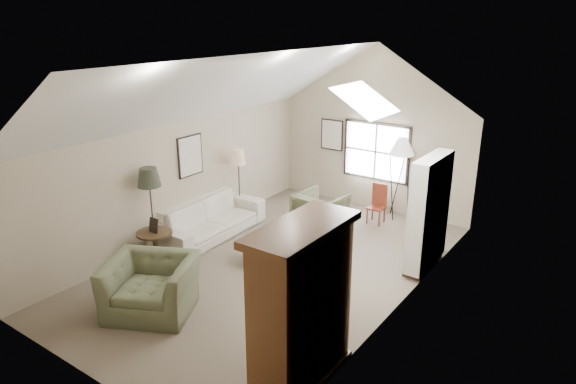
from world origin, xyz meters
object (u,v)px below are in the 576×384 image
Objects in this scene: armoire at (301,306)px; sofa at (210,219)px; side_chair at (376,204)px; armchair_near at (151,286)px; side_table at (156,248)px; armchair_far at (320,212)px; coffee_table at (270,253)px.

sofa is (-4.22, 2.74, -0.70)m from armoire.
armchair_near is at bearing -106.14° from side_chair.
armchair_far is at bearing 61.32° from side_table.
sofa is 1.98× the size of armchair_near.
armchair_near is 1.37× the size of armchair_far.
armoire is 2.39× the size of side_chair.
armchair_far is 1.93m from coffee_table.
side_table is 5.03m from side_chair.
armchair_far is at bearing 92.00° from coffee_table.
armchair_far reaches higher than coffee_table.
side_table is at bearing 164.54° from armoire.
side_table is at bearing 109.53° from armchair_near.
coffee_table is (0.07, -1.92, -0.21)m from armchair_far.
sofa reaches higher than side_table.
side_table is at bearing -178.63° from sofa.
armoire is 0.81× the size of sofa.
coffee_table is at bearing -102.21° from sofa.
side_chair is at bearing -118.27° from armchair_far.
side_chair is (1.31, 5.50, 0.02)m from armchair_near.
coffee_table is 1.01× the size of side_chair.
armoire reaches higher than side_chair.
sofa is 2.43m from armchair_far.
armchair_far is 1.08× the size of side_chair.
side_chair reaches higher than side_table.
coffee_table is at bearing 34.92° from side_table.
armchair_far reaches higher than side_table.
side_chair is (0.80, 1.16, 0.01)m from armchair_far.
armoire is at bearing -46.09° from coffee_table.
armchair_far is at bearing -127.14° from side_chair.
side_chair reaches higher than coffee_table.
armchair_near is at bearing -43.35° from side_table.
armoire is 1.61× the size of armchair_near.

